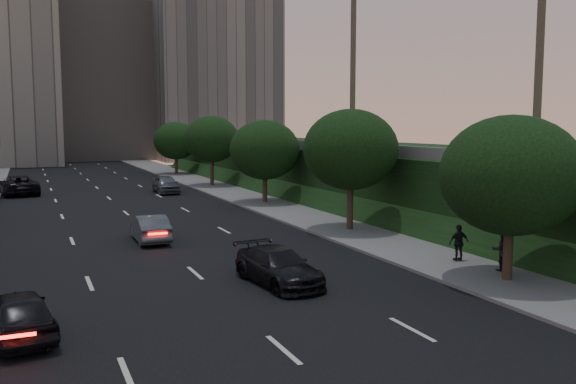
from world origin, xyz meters
name	(u,v)px	position (x,y,z in m)	size (l,w,h in m)	color
road_surface	(131,217)	(0.00, 30.00, 0.01)	(16.00, 140.00, 0.02)	black
sidewalk_right	(280,208)	(10.25, 30.00, 0.07)	(4.50, 140.00, 0.15)	slate
embankment	(436,177)	(22.00, 28.00, 2.00)	(18.00, 90.00, 4.00)	black
parapet_wall	(334,147)	(13.50, 28.00, 4.35)	(0.35, 90.00, 0.70)	slate
office_block_mid	(98,84)	(6.00, 102.00, 13.00)	(22.00, 18.00, 26.00)	#9A958D
office_block_right	(208,55)	(24.00, 96.00, 18.00)	(20.00, 22.00, 36.00)	gray
tree_right_a	(511,175)	(10.30, 8.00, 4.02)	(5.20, 5.20, 6.24)	#38281C
tree_right_b	(351,150)	(10.30, 20.00, 4.52)	(5.20, 5.20, 6.74)	#38281C
tree_right_c	(265,150)	(10.30, 33.00, 4.02)	(5.20, 5.20, 6.24)	#38281C
tree_right_d	(212,139)	(10.30, 47.00, 4.52)	(5.20, 5.20, 6.74)	#38281C
tree_right_e	(176,141)	(10.30, 62.00, 4.02)	(5.20, 5.20, 6.24)	#38281C
sedan_near_left	(17,314)	(-6.36, 8.74, 0.69)	(1.63, 4.05, 1.38)	black
sedan_mid_left	(150,228)	(-0.39, 21.43, 0.69)	(1.47, 4.21, 1.39)	#4D5054
sedan_far_left	(18,185)	(-6.70, 46.59, 0.83)	(2.75, 5.96, 1.65)	black
sedan_near_right	(278,266)	(2.41, 11.21, 0.67)	(1.87, 4.60, 1.34)	black
sedan_far_right	(166,184)	(5.00, 42.96, 0.78)	(1.84, 4.57, 1.56)	#53555B
pedestrian_b	(502,250)	(11.05, 9.10, 0.97)	(0.80, 0.62, 1.64)	black
pedestrian_c	(459,242)	(10.68, 11.24, 0.93)	(0.91, 0.38, 1.55)	black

